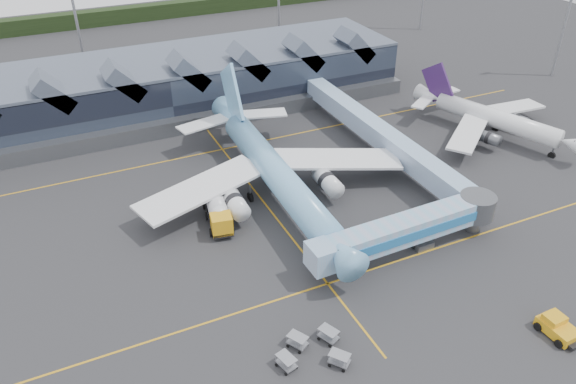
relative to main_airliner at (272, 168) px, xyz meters
name	(u,v)px	position (x,y,z in m)	size (l,w,h in m)	color
ground	(297,245)	(-1.92, -12.03, -4.28)	(260.00, 260.00, 0.00)	#252527
taxi_stripes	(266,205)	(-1.92, -2.03, -4.27)	(120.00, 60.00, 0.01)	#C88D17
tree_line_far	(122,15)	(-1.92, 97.97, -2.28)	(260.00, 4.00, 4.00)	black
terminal	(159,86)	(-6.99, 35.32, 0.60)	(90.00, 22.25, 12.52)	black
light_masts	(258,8)	(19.08, 50.77, 8.21)	(132.40, 42.56, 22.45)	gray
main_airliner	(272,168)	(0.00, 0.00, 0.00)	(39.39, 45.24, 14.55)	#66ADCE
regional_jet	(491,117)	(40.97, 1.82, -0.98)	(26.31, 29.45, 10.38)	white
jet_bridge	(416,227)	(10.68, -18.94, -0.85)	(26.34, 4.57, 5.22)	#7EB0D2
fuel_truck	(217,207)	(-9.08, -2.48, -2.30)	(4.38, 10.63, 3.53)	black
pushback_tug	(558,327)	(15.65, -36.65, -3.39)	(2.99, 4.57, 1.97)	orange
baggage_carts	(313,348)	(-8.16, -28.49, -3.50)	(7.15, 6.10, 1.39)	#92949A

